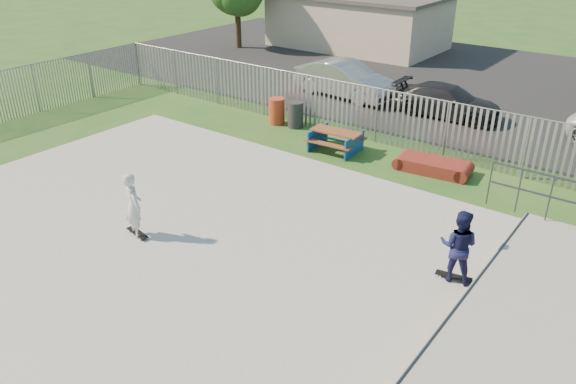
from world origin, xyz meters
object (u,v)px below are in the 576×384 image
Objects in this scene: car_dark at (448,101)px; car_silver at (345,79)px; trash_bin_red at (277,111)px; skater_white at (134,205)px; funbox at (433,166)px; picnic_table at (336,141)px; trash_bin_grey at (296,115)px; skater_navy at (458,246)px.

car_silver is at bearing 89.32° from car_dark.
skater_white is at bearing -73.88° from trash_bin_red.
car_silver is 2.82× the size of skater_white.
car_dark reaches higher than funbox.
car_dark is at bearing 71.03° from picnic_table.
picnic_table is 8.20m from skater_white.
picnic_table is at bearing -16.92° from trash_bin_red.
funbox is at bearing -7.48° from trash_bin_grey.
car_silver is 2.82× the size of skater_navy.
skater_navy is (4.77, -11.03, 0.34)m from car_dark.
skater_navy is at bearing -32.33° from trash_bin_red.
car_dark is 2.58× the size of skater_navy.
skater_white reaches higher than trash_bin_grey.
car_silver reaches higher than trash_bin_red.
trash_bin_red is 0.23× the size of car_dark.
picnic_table is 2.82m from trash_bin_grey.
picnic_table is at bearing 162.94° from car_dark.
skater_navy is at bearing -132.90° from car_silver.
trash_bin_grey is 6.32m from car_dark.
funbox is at bearing -5.66° from trash_bin_red.
funbox is 9.52m from skater_white.
car_dark is at bearing -83.26° from car_silver.
car_dark is 2.58× the size of skater_white.
trash_bin_red is 0.84m from trash_bin_grey.
trash_bin_grey is (-6.05, 0.79, 0.30)m from funbox.
picnic_table is 8.25m from skater_navy.
picnic_table is 0.42× the size of car_dark.
car_silver is 14.57m from skater_navy.
picnic_table is 1.07× the size of skater_white.
skater_navy reaches higher than funbox.
car_silver is (0.21, 4.76, 0.30)m from trash_bin_red.
trash_bin_red is 0.60× the size of skater_navy.
trash_bin_red reaches higher than trash_bin_grey.
funbox is at bearing -72.15° from skater_navy.
skater_navy reaches higher than trash_bin_red.
picnic_table is 3.56m from trash_bin_red.
picnic_table is at bearing -48.98° from skater_navy.
picnic_table reaches higher than funbox.
car_dark reaches higher than trash_bin_grey.
skater_navy is 1.00× the size of skater_white.
trash_bin_red is 0.21× the size of car_silver.
funbox is at bearing -123.29° from car_silver.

